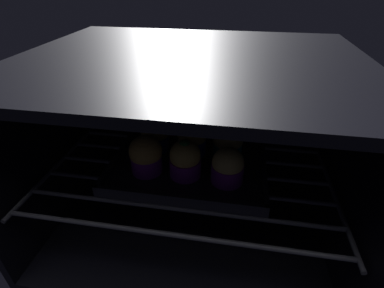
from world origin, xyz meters
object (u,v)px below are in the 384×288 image
baking_tray (192,154)px  muffin_row2_col2 (232,126)px  muffin_row1_col2 (228,141)px  muffin_row1_col1 (190,139)px  muffin_row0_col1 (184,159)px  muffin_row2_col1 (199,120)px  muffin_row1_col0 (155,135)px  muffin_row2_col0 (167,119)px  muffin_row0_col0 (146,155)px  muffin_row0_col2 (228,167)px

baking_tray → muffin_row2_col2: bearing=43.8°
muffin_row1_col2 → muffin_row2_col2: muffin_row1_col2 is taller
muffin_row1_col1 → muffin_row1_col2: muffin_row1_col2 is taller
muffin_row1_col1 → muffin_row2_col2: (8.11, 7.43, -0.17)cm
muffin_row0_col1 → muffin_row1_col1: (-0.19, 7.48, -0.18)cm
muffin_row2_col1 → muffin_row2_col2: (7.39, -0.59, -0.43)cm
muffin_row2_col1 → muffin_row2_col2: 7.43cm
muffin_row2_col1 → muffin_row1_col0: bearing=-136.7°
muffin_row2_col2 → muffin_row1_col0: bearing=-155.4°
muffin_row1_col2 → muffin_row2_col0: 16.45cm
baking_tray → muffin_row1_col0: muffin_row1_col0 is taller
muffin_row1_col0 → muffin_row0_col0: bearing=-86.7°
muffin_row1_col0 → muffin_row2_col0: 7.56cm
muffin_row0_col2 → muffin_row1_col1: bearing=135.7°
muffin_row0_col0 → muffin_row2_col2: size_ratio=1.09×
muffin_row1_col0 → muffin_row2_col2: bearing=24.6°
muffin_row1_col1 → muffin_row2_col2: muffin_row1_col1 is taller
muffin_row2_col1 → baking_tray: bearing=-92.4°
baking_tray → muffin_row0_col1: bearing=-91.5°
muffin_row0_col2 → muffin_row1_col2: size_ratio=0.93×
muffin_row1_col1 → muffin_row1_col2: bearing=1.0°
muffin_row0_col1 → muffin_row2_col0: 16.88cm
muffin_row2_col1 → muffin_row0_col2: bearing=-65.1°
muffin_row1_col1 → muffin_row2_col0: 10.43cm
muffin_row0_col1 → muffin_row2_col1: (0.52, 15.49, 0.08)cm
baking_tray → muffin_row2_col1: (0.33, 7.99, 4.04)cm
muffin_row0_col0 → muffin_row1_col2: size_ratio=1.02×
muffin_row2_col1 → muffin_row2_col0: bearing=-178.8°
muffin_row0_col0 → muffin_row2_col2: 21.22cm
muffin_row2_col0 → muffin_row2_col1: bearing=1.2°
baking_tray → muffin_row0_col1: muffin_row0_col1 is taller
muffin_row1_col0 → muffin_row2_col1: 11.21cm
muffin_row0_col1 → muffin_row1_col2: muffin_row0_col1 is taller
muffin_row0_col2 → muffin_row1_col2: 8.08cm
muffin_row0_col0 → muffin_row2_col1: (7.69, 15.50, 0.05)cm
muffin_row0_col0 → muffin_row1_col1: 10.24cm
baking_tray → muffin_row1_col2: bearing=0.8°
muffin_row1_col0 → muffin_row1_col1: (7.43, -0.32, 0.01)cm
muffin_row0_col2 → muffin_row2_col1: (-7.39, 15.94, 0.46)cm
muffin_row0_col0 → muffin_row1_col1: bearing=47.0°
muffin_row0_col0 → muffin_row2_col2: (15.09, 14.92, -0.38)cm
muffin_row1_col1 → muffin_row2_col2: size_ratio=1.04×
muffin_row0_col0 → muffin_row2_col0: muffin_row0_col0 is taller
muffin_row0_col1 → muffin_row2_col0: size_ratio=1.07×
muffin_row0_col1 → muffin_row2_col2: size_ratio=1.10×
muffin_row0_col2 → muffin_row1_col2: muffin_row1_col2 is taller
baking_tray → muffin_row1_col1: 3.80cm
muffin_row2_col2 → baking_tray: bearing=-136.2°
muffin_row1_col0 → muffin_row2_col2: 17.09cm
muffin_row0_col2 → muffin_row0_col1: bearing=176.7°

